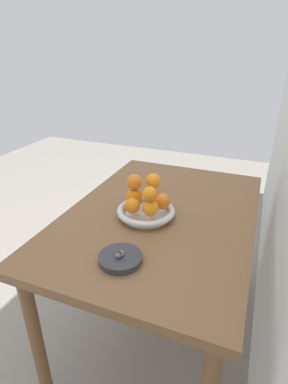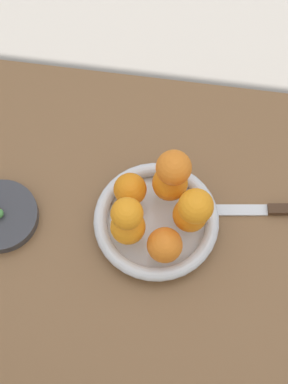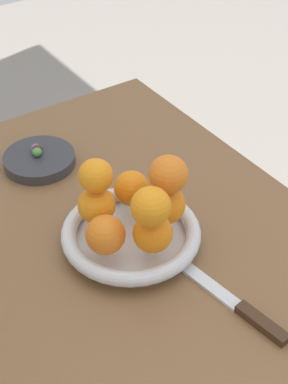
{
  "view_description": "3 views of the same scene",
  "coord_description": "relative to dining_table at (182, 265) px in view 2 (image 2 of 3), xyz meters",
  "views": [
    {
      "loc": [
        1.06,
        0.34,
        1.37
      ],
      "look_at": [
        0.05,
        -0.06,
        0.85
      ],
      "focal_mm": 28.0,
      "sensor_mm": 36.0,
      "label": 1
    },
    {
      "loc": [
        0.03,
        0.34,
        1.8
      ],
      "look_at": [
        0.08,
        -0.05,
        0.87
      ],
      "focal_mm": 55.0,
      "sensor_mm": 36.0,
      "label": 2
    },
    {
      "loc": [
        -0.55,
        0.34,
        1.45
      ],
      "look_at": [
        0.05,
        -0.07,
        0.85
      ],
      "focal_mm": 55.0,
      "sensor_mm": 36.0,
      "label": 3
    }
  ],
  "objects": [
    {
      "name": "ground_plane",
      "position": [
        0.0,
        0.0,
        -0.65
      ],
      "size": [
        6.0,
        6.0,
        0.0
      ],
      "primitive_type": "plane",
      "color": "gray"
    },
    {
      "name": "dining_table",
      "position": [
        0.0,
        0.0,
        0.0
      ],
      "size": [
        1.1,
        0.76,
        0.74
      ],
      "color": "brown",
      "rests_on": "ground_plane"
    },
    {
      "name": "fruit_bowl",
      "position": [
        0.06,
        -0.05,
        0.11
      ],
      "size": [
        0.24,
        0.24,
        0.04
      ],
      "color": "silver",
      "rests_on": "dining_table"
    },
    {
      "name": "candy_dish",
      "position": [
        0.36,
        -0.02,
        0.1
      ],
      "size": [
        0.14,
        0.14,
        0.02
      ],
      "primitive_type": "cylinder",
      "color": "#333338",
      "rests_on": "dining_table"
    },
    {
      "name": "orange_0",
      "position": [
        0.11,
        -0.01,
        0.16
      ],
      "size": [
        0.06,
        0.06,
        0.06
      ],
      "primitive_type": "sphere",
      "color": "orange",
      "rests_on": "fruit_bowl"
    },
    {
      "name": "orange_1",
      "position": [
        0.04,
        0.01,
        0.16
      ],
      "size": [
        0.06,
        0.06,
        0.06
      ],
      "primitive_type": "sphere",
      "color": "orange",
      "rests_on": "fruit_bowl"
    },
    {
      "name": "orange_2",
      "position": [
        -0.0,
        -0.05,
        0.16
      ],
      "size": [
        0.06,
        0.06,
        0.06
      ],
      "primitive_type": "sphere",
      "color": "orange",
      "rests_on": "fruit_bowl"
    },
    {
      "name": "orange_3",
      "position": [
        0.04,
        -0.11,
        0.16
      ],
      "size": [
        0.07,
        0.07,
        0.07
      ],
      "primitive_type": "sphere",
      "color": "orange",
      "rests_on": "fruit_bowl"
    },
    {
      "name": "orange_4",
      "position": [
        0.11,
        -0.08,
        0.16
      ],
      "size": [
        0.06,
        0.06,
        0.06
      ],
      "primitive_type": "sphere",
      "color": "orange",
      "rests_on": "fruit_bowl"
    },
    {
      "name": "orange_5",
      "position": [
        -0.01,
        -0.04,
        0.22
      ],
      "size": [
        0.06,
        0.06,
        0.06
      ],
      "primitive_type": "sphere",
      "color": "orange",
      "rests_on": "orange_2"
    },
    {
      "name": "orange_6",
      "position": [
        0.04,
        -0.11,
        0.23
      ],
      "size": [
        0.06,
        0.06,
        0.06
      ],
      "primitive_type": "sphere",
      "color": "orange",
      "rests_on": "orange_3"
    },
    {
      "name": "orange_7",
      "position": [
        0.11,
        -0.01,
        0.22
      ],
      "size": [
        0.06,
        0.06,
        0.06
      ],
      "primitive_type": "sphere",
      "color": "orange",
      "rests_on": "orange_0"
    },
    {
      "name": "knife",
      "position": [
        -0.13,
        -0.1,
        0.09
      ],
      "size": [
        0.26,
        0.06,
        0.01
      ],
      "color": "#3F2819",
      "rests_on": "dining_table"
    }
  ]
}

